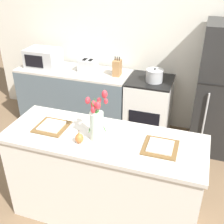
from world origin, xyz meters
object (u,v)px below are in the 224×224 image
object	(u,v)px
flower_vase	(97,121)
toaster	(88,65)
pear_figurine	(79,138)
cooking_pot	(154,76)
refrigerator	(224,91)
knife_block	(117,68)
plate_setting_right	(160,147)
stove_range	(149,108)
plate_setting_left	(52,126)
microwave	(43,58)

from	to	relation	value
flower_vase	toaster	xyz separation A→B (m)	(-0.79, 1.67, -0.16)
pear_figurine	cooking_pot	size ratio (longest dim) A/B	0.53
refrigerator	flower_vase	world-z (taller)	refrigerator
knife_block	plate_setting_right	bearing A→B (deg)	-61.12
stove_range	knife_block	distance (m)	0.73
refrigerator	plate_setting_left	world-z (taller)	refrigerator
microwave	flower_vase	bearing A→B (deg)	-47.46
microwave	pear_figurine	bearing A→B (deg)	-51.60
pear_figurine	plate_setting_left	xyz separation A→B (m)	(-0.34, 0.14, -0.04)
refrigerator	plate_setting_left	distance (m)	2.24
stove_range	cooking_pot	world-z (taller)	cooking_pot
plate_setting_left	cooking_pot	xyz separation A→B (m)	(0.66, 1.55, 0.00)
plate_setting_left	microwave	distance (m)	1.91
plate_setting_right	toaster	distance (m)	2.11
flower_vase	cooking_pot	size ratio (longest dim) A/B	1.96
knife_block	flower_vase	bearing A→B (deg)	-78.34
flower_vase	plate_setting_right	xyz separation A→B (m)	(0.55, 0.03, -0.16)
plate_setting_left	microwave	bearing A→B (deg)	122.85
stove_range	flower_vase	size ratio (longest dim) A/B	1.95
plate_setting_left	microwave	world-z (taller)	microwave
cooking_pot	plate_setting_right	bearing A→B (deg)	-77.31
refrigerator	toaster	distance (m)	1.88
stove_range	knife_block	size ratio (longest dim) A/B	3.27
stove_range	cooking_pot	bearing A→B (deg)	-40.41
plate_setting_left	plate_setting_right	bearing A→B (deg)	0.00
refrigerator	pear_figurine	size ratio (longest dim) A/B	13.92
refrigerator	microwave	world-z (taller)	refrigerator
plate_setting_right	microwave	xyz separation A→B (m)	(-2.05, 1.60, 0.05)
refrigerator	plate_setting_left	xyz separation A→B (m)	(-1.56, -1.60, 0.12)
flower_vase	pear_figurine	size ratio (longest dim) A/B	3.71
stove_range	refrigerator	bearing A→B (deg)	0.04
knife_block	microwave	bearing A→B (deg)	-179.88
pear_figurine	cooking_pot	distance (m)	1.72
stove_range	pear_figurine	world-z (taller)	pear_figurine
flower_vase	microwave	xyz separation A→B (m)	(-1.50, 1.63, -0.11)
toaster	knife_block	world-z (taller)	knife_block
stove_range	pear_figurine	size ratio (longest dim) A/B	7.25
refrigerator	toaster	xyz separation A→B (m)	(-1.88, 0.03, 0.12)
cooking_pot	refrigerator	bearing A→B (deg)	3.11
stove_range	microwave	size ratio (longest dim) A/B	1.84
toaster	microwave	xyz separation A→B (m)	(-0.71, -0.03, 0.05)
plate_setting_left	plate_setting_right	xyz separation A→B (m)	(1.01, 0.00, 0.00)
plate_setting_right	refrigerator	bearing A→B (deg)	71.25
flower_vase	microwave	world-z (taller)	flower_vase
stove_range	pear_figurine	distance (m)	1.85
plate_setting_right	toaster	size ratio (longest dim) A/B	1.03
stove_range	refrigerator	world-z (taller)	refrigerator
plate_setting_left	plate_setting_right	world-z (taller)	same
flower_vase	pear_figurine	world-z (taller)	flower_vase
refrigerator	cooking_pot	size ratio (longest dim) A/B	7.36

